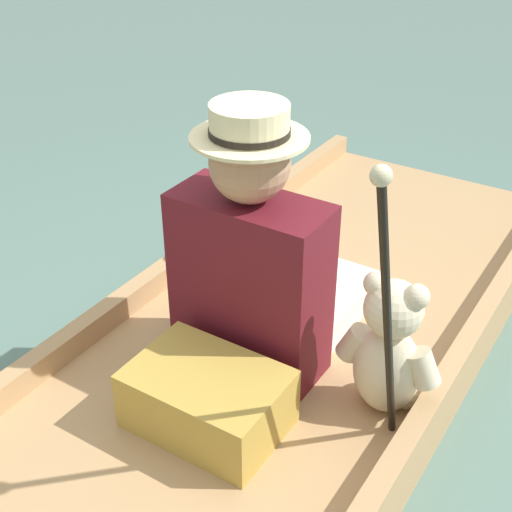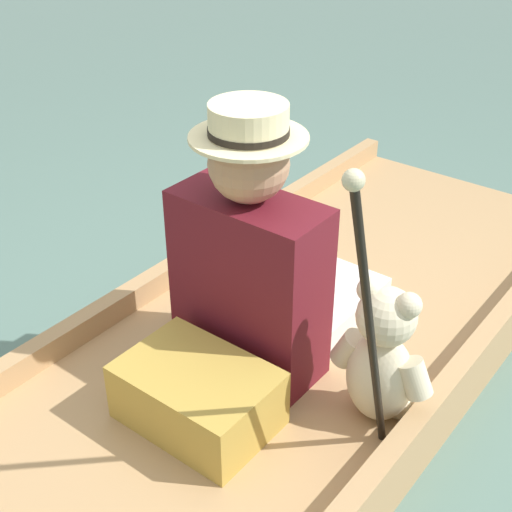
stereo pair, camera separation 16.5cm
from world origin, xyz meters
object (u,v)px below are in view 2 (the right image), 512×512
(seated_person, at_px, (263,266))
(walking_cane, at_px, (368,310))
(wine_glass, at_px, (227,241))
(teddy_bear, at_px, (382,357))

(seated_person, height_order, walking_cane, walking_cane)
(wine_glass, distance_m, walking_cane, 1.06)
(wine_glass, bearing_deg, seated_person, -35.73)
(teddy_bear, distance_m, walking_cane, 0.39)
(seated_person, distance_m, wine_glass, 0.46)
(seated_person, bearing_deg, walking_cane, -31.62)
(seated_person, relative_size, wine_glass, 3.32)
(wine_glass, height_order, walking_cane, walking_cane)
(teddy_bear, xyz_separation_m, walking_cane, (0.06, -0.23, 0.31))
(seated_person, distance_m, teddy_bear, 0.44)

